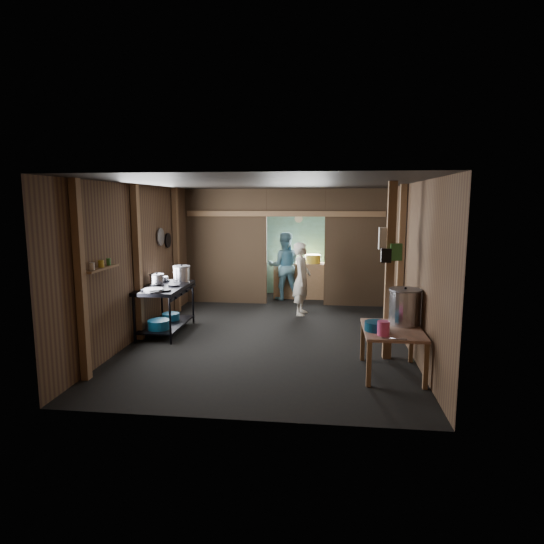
# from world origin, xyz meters

# --- Properties ---
(floor) EXTENTS (4.50, 7.00, 0.00)m
(floor) POSITION_xyz_m (0.00, 0.00, 0.00)
(floor) COLOR black
(floor) RESTS_ON ground
(ceiling) EXTENTS (4.50, 7.00, 0.00)m
(ceiling) POSITION_xyz_m (0.00, 0.00, 2.60)
(ceiling) COLOR black
(ceiling) RESTS_ON ground
(wall_back) EXTENTS (4.50, 0.00, 2.60)m
(wall_back) POSITION_xyz_m (0.00, 3.50, 1.30)
(wall_back) COLOR brown
(wall_back) RESTS_ON ground
(wall_front) EXTENTS (4.50, 0.00, 2.60)m
(wall_front) POSITION_xyz_m (0.00, -3.50, 1.30)
(wall_front) COLOR brown
(wall_front) RESTS_ON ground
(wall_left) EXTENTS (0.00, 7.00, 2.60)m
(wall_left) POSITION_xyz_m (-2.25, 0.00, 1.30)
(wall_left) COLOR brown
(wall_left) RESTS_ON ground
(wall_right) EXTENTS (0.00, 7.00, 2.60)m
(wall_right) POSITION_xyz_m (2.25, 0.00, 1.30)
(wall_right) COLOR brown
(wall_right) RESTS_ON ground
(partition_left) EXTENTS (1.85, 0.10, 2.60)m
(partition_left) POSITION_xyz_m (-1.32, 2.20, 1.30)
(partition_left) COLOR #4E3D28
(partition_left) RESTS_ON floor
(partition_right) EXTENTS (1.35, 0.10, 2.60)m
(partition_right) POSITION_xyz_m (1.57, 2.20, 1.30)
(partition_right) COLOR #4E3D28
(partition_right) RESTS_ON floor
(partition_header) EXTENTS (1.30, 0.10, 0.60)m
(partition_header) POSITION_xyz_m (0.25, 2.20, 2.30)
(partition_header) COLOR #4E3D28
(partition_header) RESTS_ON wall_back
(turquoise_panel) EXTENTS (4.40, 0.06, 2.50)m
(turquoise_panel) POSITION_xyz_m (0.00, 3.44, 1.25)
(turquoise_panel) COLOR #7AC7C7
(turquoise_panel) RESTS_ON wall_back
(back_counter) EXTENTS (1.20, 0.50, 0.85)m
(back_counter) POSITION_xyz_m (0.30, 2.95, 0.42)
(back_counter) COLOR #8B6344
(back_counter) RESTS_ON floor
(wall_clock) EXTENTS (0.20, 0.03, 0.20)m
(wall_clock) POSITION_xyz_m (0.25, 3.40, 1.90)
(wall_clock) COLOR silver
(wall_clock) RESTS_ON wall_back
(post_left_a) EXTENTS (0.10, 0.12, 2.60)m
(post_left_a) POSITION_xyz_m (-2.18, -2.60, 1.30)
(post_left_a) COLOR #8B6344
(post_left_a) RESTS_ON floor
(post_left_b) EXTENTS (0.10, 0.12, 2.60)m
(post_left_b) POSITION_xyz_m (-2.18, -0.80, 1.30)
(post_left_b) COLOR #8B6344
(post_left_b) RESTS_ON floor
(post_left_c) EXTENTS (0.10, 0.12, 2.60)m
(post_left_c) POSITION_xyz_m (-2.18, 1.20, 1.30)
(post_left_c) COLOR #8B6344
(post_left_c) RESTS_ON floor
(post_right) EXTENTS (0.10, 0.12, 2.60)m
(post_right) POSITION_xyz_m (2.18, -0.20, 1.30)
(post_right) COLOR #8B6344
(post_right) RESTS_ON floor
(post_free) EXTENTS (0.12, 0.12, 2.60)m
(post_free) POSITION_xyz_m (1.85, -1.30, 1.30)
(post_free) COLOR #8B6344
(post_free) RESTS_ON floor
(cross_beam) EXTENTS (4.40, 0.12, 0.12)m
(cross_beam) POSITION_xyz_m (0.00, 2.15, 2.05)
(cross_beam) COLOR #8B6344
(cross_beam) RESTS_ON wall_left
(pan_lid_big) EXTENTS (0.03, 0.34, 0.34)m
(pan_lid_big) POSITION_xyz_m (-2.21, 0.40, 1.65)
(pan_lid_big) COLOR slate
(pan_lid_big) RESTS_ON wall_left
(pan_lid_small) EXTENTS (0.03, 0.30, 0.30)m
(pan_lid_small) POSITION_xyz_m (-2.21, 0.80, 1.55)
(pan_lid_small) COLOR black
(pan_lid_small) RESTS_ON wall_left
(wall_shelf) EXTENTS (0.14, 0.80, 0.03)m
(wall_shelf) POSITION_xyz_m (-2.15, -2.10, 1.40)
(wall_shelf) COLOR #8B6344
(wall_shelf) RESTS_ON wall_left
(jar_white) EXTENTS (0.07, 0.07, 0.10)m
(jar_white) POSITION_xyz_m (-2.15, -2.35, 1.47)
(jar_white) COLOR silver
(jar_white) RESTS_ON wall_shelf
(jar_yellow) EXTENTS (0.08, 0.08, 0.10)m
(jar_yellow) POSITION_xyz_m (-2.15, -2.10, 1.47)
(jar_yellow) COLOR gold
(jar_yellow) RESTS_ON wall_shelf
(jar_green) EXTENTS (0.06, 0.06, 0.10)m
(jar_green) POSITION_xyz_m (-2.15, -1.88, 1.47)
(jar_green) COLOR #377C35
(jar_green) RESTS_ON wall_shelf
(bag_white) EXTENTS (0.22, 0.15, 0.32)m
(bag_white) POSITION_xyz_m (1.80, -1.22, 1.78)
(bag_white) COLOR silver
(bag_white) RESTS_ON post_free
(bag_green) EXTENTS (0.16, 0.12, 0.24)m
(bag_green) POSITION_xyz_m (1.92, -1.36, 1.60)
(bag_green) COLOR #377C35
(bag_green) RESTS_ON post_free
(bag_black) EXTENTS (0.14, 0.10, 0.20)m
(bag_black) POSITION_xyz_m (1.78, -1.38, 1.55)
(bag_black) COLOR black
(bag_black) RESTS_ON post_free
(gas_range) EXTENTS (0.74, 1.43, 0.84)m
(gas_range) POSITION_xyz_m (-1.88, -0.38, 0.42)
(gas_range) COLOR black
(gas_range) RESTS_ON floor
(prep_table) EXTENTS (0.77, 1.06, 0.63)m
(prep_table) POSITION_xyz_m (1.83, -1.93, 0.31)
(prep_table) COLOR tan
(prep_table) RESTS_ON floor
(stove_pot_large) EXTENTS (0.36, 0.36, 0.32)m
(stove_pot_large) POSITION_xyz_m (-1.71, 0.06, 0.99)
(stove_pot_large) COLOR #B1B1BA
(stove_pot_large) RESTS_ON gas_range
(stove_pot_med) EXTENTS (0.30, 0.30, 0.22)m
(stove_pot_med) POSITION_xyz_m (-2.05, -0.30, 0.93)
(stove_pot_med) COLOR #B1B1BA
(stove_pot_med) RESTS_ON gas_range
(stove_saucepan) EXTENTS (0.16, 0.16, 0.10)m
(stove_saucepan) POSITION_xyz_m (-2.05, 0.06, 0.89)
(stove_saucepan) COLOR #B1B1BA
(stove_saucepan) RESTS_ON gas_range
(frying_pan) EXTENTS (0.51, 0.63, 0.07)m
(frying_pan) POSITION_xyz_m (-1.88, -0.91, 0.87)
(frying_pan) COLOR slate
(frying_pan) RESTS_ON gas_range
(blue_tub_front) EXTENTS (0.38, 0.38, 0.16)m
(blue_tub_front) POSITION_xyz_m (-1.88, -0.73, 0.24)
(blue_tub_front) COLOR navy
(blue_tub_front) RESTS_ON gas_range
(blue_tub_back) EXTENTS (0.31, 0.31, 0.13)m
(blue_tub_back) POSITION_xyz_m (-1.88, -0.12, 0.23)
(blue_tub_back) COLOR navy
(blue_tub_back) RESTS_ON gas_range
(stock_pot) EXTENTS (0.51, 0.51, 0.52)m
(stock_pot) POSITION_xyz_m (2.02, -1.68, 0.86)
(stock_pot) COLOR #B1B1BA
(stock_pot) RESTS_ON prep_table
(wash_basin) EXTENTS (0.38, 0.38, 0.12)m
(wash_basin) POSITION_xyz_m (1.61, -2.04, 0.69)
(wash_basin) COLOR navy
(wash_basin) RESTS_ON prep_table
(pink_bucket) EXTENTS (0.17, 0.17, 0.18)m
(pink_bucket) POSITION_xyz_m (1.67, -2.26, 0.72)
(pink_bucket) COLOR #EC4A89
(pink_bucket) RESTS_ON prep_table
(knife) EXTENTS (0.30, 0.08, 0.01)m
(knife) POSITION_xyz_m (1.78, -2.41, 0.63)
(knife) COLOR #B1B1BA
(knife) RESTS_ON prep_table
(yellow_tub) EXTENTS (0.37, 0.37, 0.21)m
(yellow_tub) POSITION_xyz_m (0.62, 2.95, 0.95)
(yellow_tub) COLOR gold
(yellow_tub) RESTS_ON back_counter
(cook) EXTENTS (0.41, 0.58, 1.50)m
(cook) POSITION_xyz_m (0.45, 1.24, 0.75)
(cook) COLOR beige
(cook) RESTS_ON floor
(worker_back) EXTENTS (0.86, 0.72, 1.60)m
(worker_back) POSITION_xyz_m (-0.04, 2.68, 0.80)
(worker_back) COLOR #5A8D9F
(worker_back) RESTS_ON floor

